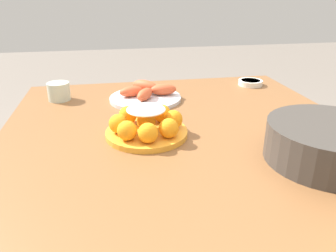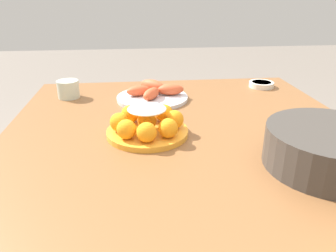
{
  "view_description": "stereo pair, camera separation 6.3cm",
  "coord_description": "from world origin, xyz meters",
  "px_view_note": "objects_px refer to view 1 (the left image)",
  "views": [
    {
      "loc": [
        0.79,
        -0.21,
        1.17
      ],
      "look_at": [
        -0.04,
        -0.06,
        0.81
      ],
      "focal_mm": 35.0,
      "sensor_mm": 36.0,
      "label": 1
    },
    {
      "loc": [
        0.8,
        -0.15,
        1.17
      ],
      "look_at": [
        -0.04,
        -0.06,
        0.81
      ],
      "focal_mm": 35.0,
      "sensor_mm": 36.0,
      "label": 2
    }
  ],
  "objects_px": {
    "seafood_platter": "(146,94)",
    "cup_near": "(59,91)",
    "sauce_bowl": "(250,82)",
    "cake_plate": "(146,124)",
    "serving_bowl": "(329,142)",
    "dining_table": "(189,171)"
  },
  "relations": [
    {
      "from": "cake_plate",
      "to": "sauce_bowl",
      "type": "bearing_deg",
      "value": 130.76
    },
    {
      "from": "serving_bowl",
      "to": "sauce_bowl",
      "type": "distance_m",
      "value": 0.68
    },
    {
      "from": "serving_bowl",
      "to": "dining_table",
      "type": "bearing_deg",
      "value": -117.06
    },
    {
      "from": "dining_table",
      "to": "sauce_bowl",
      "type": "bearing_deg",
      "value": 142.12
    },
    {
      "from": "dining_table",
      "to": "sauce_bowl",
      "type": "xyz_separation_m",
      "value": [
        -0.51,
        0.4,
        0.1
      ]
    },
    {
      "from": "cake_plate",
      "to": "serving_bowl",
      "type": "bearing_deg",
      "value": 61.49
    },
    {
      "from": "cake_plate",
      "to": "cup_near",
      "type": "relative_size",
      "value": 2.87
    },
    {
      "from": "cake_plate",
      "to": "seafood_platter",
      "type": "distance_m",
      "value": 0.33
    },
    {
      "from": "seafood_platter",
      "to": "cup_near",
      "type": "distance_m",
      "value": 0.33
    },
    {
      "from": "sauce_bowl",
      "to": "seafood_platter",
      "type": "distance_m",
      "value": 0.49
    },
    {
      "from": "serving_bowl",
      "to": "sauce_bowl",
      "type": "height_order",
      "value": "serving_bowl"
    },
    {
      "from": "sauce_bowl",
      "to": "seafood_platter",
      "type": "bearing_deg",
      "value": -76.43
    },
    {
      "from": "cake_plate",
      "to": "seafood_platter",
      "type": "xyz_separation_m",
      "value": [
        -0.33,
        0.04,
        -0.01
      ]
    },
    {
      "from": "cake_plate",
      "to": "sauce_bowl",
      "type": "relative_size",
      "value": 2.28
    },
    {
      "from": "cake_plate",
      "to": "cup_near",
      "type": "distance_m",
      "value": 0.48
    },
    {
      "from": "cake_plate",
      "to": "cup_near",
      "type": "height_order",
      "value": "cake_plate"
    },
    {
      "from": "sauce_bowl",
      "to": "seafood_platter",
      "type": "relative_size",
      "value": 0.38
    },
    {
      "from": "dining_table",
      "to": "serving_bowl",
      "type": "bearing_deg",
      "value": 62.94
    },
    {
      "from": "cake_plate",
      "to": "sauce_bowl",
      "type": "xyz_separation_m",
      "value": [
        -0.44,
        0.51,
        -0.02
      ]
    },
    {
      "from": "dining_table",
      "to": "serving_bowl",
      "type": "distance_m",
      "value": 0.37
    },
    {
      "from": "serving_bowl",
      "to": "cup_near",
      "type": "distance_m",
      "value": 0.93
    },
    {
      "from": "dining_table",
      "to": "cake_plate",
      "type": "relative_size",
      "value": 5.55
    }
  ]
}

